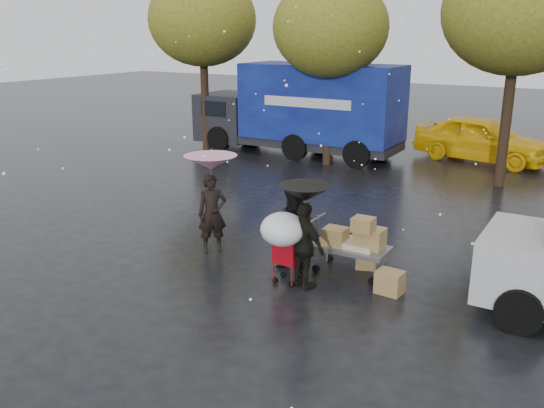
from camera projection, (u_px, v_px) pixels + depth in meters
The scene contains 13 objects.
ground at pixel (267, 282), 11.19m from camera, with size 90.00×90.00×0.00m, color black.
person_pink at pixel (212, 214), 12.52m from camera, with size 0.64×0.42×1.75m, color black.
person_middle at pixel (295, 231), 11.38m from camera, with size 0.87×0.67×1.78m, color black.
person_black at pixel (304, 246), 10.71m from camera, with size 0.99×0.41×1.69m, color black.
umbrella_pink at pixel (211, 162), 12.19m from camera, with size 1.14×1.14×2.17m.
umbrella_black at pixel (305, 193), 10.41m from camera, with size 0.99×0.99×2.02m.
vendor_cart at pixel (355, 240), 11.35m from camera, with size 1.52×0.80×1.27m.
shopping_cart at pixel (284, 233), 10.74m from camera, with size 0.84×0.84×1.46m.
blue_truck at pixel (302, 110), 22.32m from camera, with size 8.30×2.60×3.50m.
box_ground_near at pixel (390, 282), 10.67m from camera, with size 0.48×0.38×0.43m, color olive.
box_ground_far at pixel (367, 260), 11.81m from camera, with size 0.43×0.33×0.33m, color olive.
yellow_taxi at pixel (482, 139), 21.32m from camera, with size 2.00×4.96×1.69m, color yellow.
tree_row at pixel (418, 20), 18.19m from camera, with size 21.60×4.40×7.12m.
Camera 1 is at (5.34, -8.78, 4.69)m, focal length 38.00 mm.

